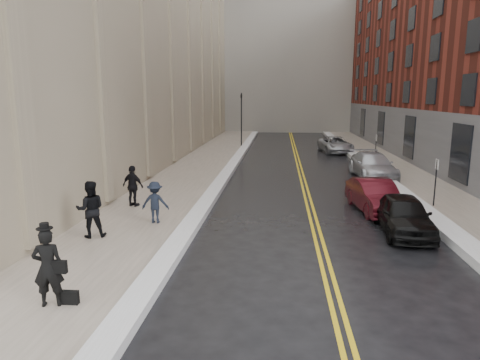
% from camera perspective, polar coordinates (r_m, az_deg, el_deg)
% --- Properties ---
extents(ground, '(160.00, 160.00, 0.00)m').
position_cam_1_polar(ground, '(12.09, -0.30, -12.76)').
color(ground, black).
rests_on(ground, ground).
extents(sidewalk_left, '(4.00, 64.00, 0.15)m').
position_cam_1_polar(sidewalk_left, '(27.99, -6.27, 1.13)').
color(sidewalk_left, gray).
rests_on(sidewalk_left, ground).
extents(sidewalk_right, '(3.00, 64.00, 0.15)m').
position_cam_1_polar(sidewalk_right, '(28.55, 21.33, 0.62)').
color(sidewalk_right, gray).
rests_on(sidewalk_right, ground).
extents(lane_stripe_a, '(0.12, 64.00, 0.01)m').
position_cam_1_polar(lane_stripe_a, '(27.47, 7.93, 0.75)').
color(lane_stripe_a, gold).
rests_on(lane_stripe_a, ground).
extents(lane_stripe_b, '(0.12, 64.00, 0.01)m').
position_cam_1_polar(lane_stripe_b, '(27.49, 8.43, 0.74)').
color(lane_stripe_b, gold).
rests_on(lane_stripe_b, ground).
extents(snow_ridge_left, '(0.70, 60.80, 0.26)m').
position_cam_1_polar(snow_ridge_left, '(27.62, -1.59, 1.17)').
color(snow_ridge_left, white).
rests_on(snow_ridge_left, ground).
extents(snow_ridge_right, '(0.85, 60.80, 0.30)m').
position_cam_1_polar(snow_ridge_right, '(28.08, 17.71, 0.85)').
color(snow_ridge_right, white).
rests_on(snow_ridge_right, ground).
extents(traffic_signal, '(0.18, 0.15, 5.20)m').
position_cam_1_polar(traffic_signal, '(41.21, 0.19, 8.59)').
color(traffic_signal, black).
rests_on(traffic_signal, ground).
extents(parking_sign_near, '(0.06, 0.35, 2.23)m').
position_cam_1_polar(parking_sign_near, '(20.50, 24.64, 0.15)').
color(parking_sign_near, black).
rests_on(parking_sign_near, ground).
extents(parking_sign_far, '(0.06, 0.35, 2.23)m').
position_cam_1_polar(parking_sign_far, '(31.94, 17.65, 4.23)').
color(parking_sign_far, black).
rests_on(parking_sign_far, ground).
extents(car_black, '(1.81, 4.14, 1.39)m').
position_cam_1_polar(car_black, '(16.57, 21.01, -4.34)').
color(car_black, black).
rests_on(car_black, ground).
extents(car_maroon, '(1.97, 4.36, 1.39)m').
position_cam_1_polar(car_maroon, '(19.24, 17.54, -2.02)').
color(car_maroon, '#400B13').
rests_on(car_maroon, ground).
extents(car_silver_near, '(2.40, 5.31, 1.51)m').
position_cam_1_polar(car_silver_near, '(27.19, 17.26, 1.85)').
color(car_silver_near, '#B6B8BF').
rests_on(car_silver_near, ground).
extents(car_silver_far, '(2.95, 5.27, 1.39)m').
position_cam_1_polar(car_silver_far, '(38.81, 12.60, 4.63)').
color(car_silver_far, '#AAADB3').
rests_on(car_silver_far, ground).
extents(pedestrian_main, '(0.76, 0.60, 1.85)m').
position_cam_1_polar(pedestrian_main, '(10.82, -24.22, -10.60)').
color(pedestrian_main, black).
rests_on(pedestrian_main, sidewalk_left).
extents(pedestrian_a, '(1.15, 1.03, 1.95)m').
position_cam_1_polar(pedestrian_a, '(15.40, -19.30, -3.69)').
color(pedestrian_a, black).
rests_on(pedestrian_a, sidewalk_left).
extents(pedestrian_b, '(1.06, 0.64, 1.59)m').
position_cam_1_polar(pedestrian_b, '(16.52, -11.25, -2.93)').
color(pedestrian_b, black).
rests_on(pedestrian_b, sidewalk_left).
extents(pedestrian_c, '(1.14, 0.76, 1.80)m').
position_cam_1_polar(pedestrian_c, '(19.19, -14.08, -0.79)').
color(pedestrian_c, black).
rests_on(pedestrian_c, sidewalk_left).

